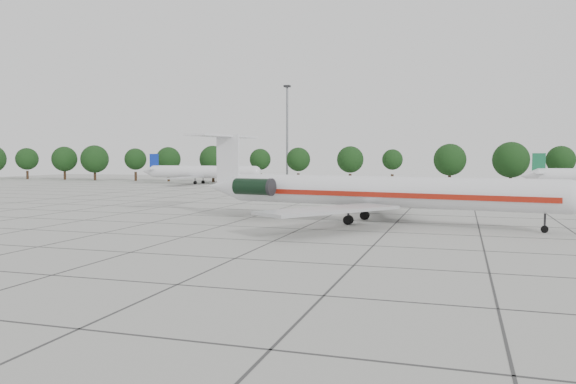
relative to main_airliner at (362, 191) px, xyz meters
name	(u,v)px	position (x,y,z in m)	size (l,w,h in m)	color
ground	(301,229)	(-4.63, -6.81, -3.29)	(260.00, 260.00, 0.00)	#A7A7A0
apron_joints	(335,213)	(-4.63, 8.19, -3.28)	(170.00, 170.00, 0.02)	#383838
main_airliner	(362,191)	(0.00, 0.00, 0.00)	(39.44, 30.78, 9.32)	silver
bg_airliner_b	(202,172)	(-50.99, 67.66, -0.38)	(28.24, 27.20, 7.40)	silver
tree_line	(350,160)	(-16.31, 78.19, 2.69)	(249.86, 8.44, 10.22)	#332114
floodlight_mast	(287,128)	(-34.63, 85.19, 10.99)	(1.60, 1.60, 25.45)	slate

